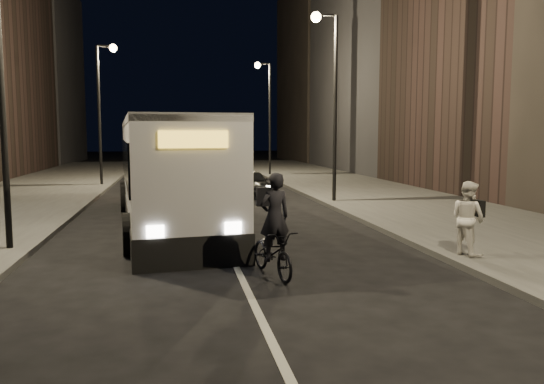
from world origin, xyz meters
name	(u,v)px	position (x,y,z in m)	size (l,w,h in m)	color
ground	(245,286)	(0.00, 0.00, 0.00)	(180.00, 180.00, 0.00)	black
sidewalk_right	(379,196)	(8.50, 14.00, 0.08)	(7.00, 70.00, 0.16)	#3D3D3A
sidewalk_left	(8,204)	(-8.50, 14.00, 0.08)	(7.00, 70.00, 0.16)	#3D3D3A
building_row_right	(408,34)	(16.00, 27.50, 10.50)	(8.00, 61.00, 21.00)	black
streetlight_right_mid	(330,82)	(5.33, 12.00, 5.36)	(1.20, 0.44, 8.12)	black
streetlight_right_far	(266,103)	(5.33, 28.00, 5.36)	(1.20, 0.44, 8.12)	black
streetlight_left_near	(10,42)	(-5.33, 4.00, 5.36)	(1.20, 0.44, 8.12)	black
streetlight_left_far	(103,95)	(-5.33, 22.00, 5.36)	(1.20, 0.44, 8.12)	black
city_bus	(167,168)	(-1.60, 8.03, 1.94)	(4.12, 13.41, 3.56)	silver
cyclist_on_bicycle	(273,242)	(0.70, 0.60, 0.76)	(1.12, 2.08, 2.28)	black
pedestrian_woman	(468,218)	(5.60, 1.12, 1.06)	(0.88, 0.68, 1.80)	silver
car_near	(250,183)	(2.38, 15.74, 0.67)	(1.58, 3.92, 1.33)	black
car_mid	(160,174)	(-2.22, 21.53, 0.75)	(1.58, 4.53, 1.49)	#343537
car_far	(225,162)	(3.04, 35.96, 0.68)	(1.91, 4.71, 1.37)	black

